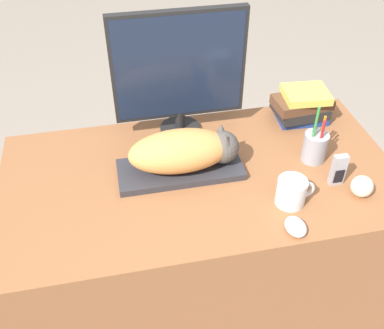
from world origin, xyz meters
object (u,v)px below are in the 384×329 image
pen_cup (315,146)px  phone (338,170)px  book_stack (302,105)px  cat (187,150)px  baseball (362,186)px  monitor (179,70)px  computer_mouse (296,227)px  keyboard (180,170)px  coffee_mug (292,192)px

pen_cup → phone: pen_cup is taller
book_stack → cat: bearing=-156.5°
pen_cup → baseball: bearing=-69.0°
cat → monitor: size_ratio=0.79×
monitor → book_stack: size_ratio=2.10×
cat → computer_mouse: bearing=-51.3°
phone → cat: bearing=161.4°
keyboard → phone: (0.49, -0.16, 0.04)m
keyboard → book_stack: bearing=22.5°
coffee_mug → phone: (0.18, 0.05, 0.01)m
keyboard → cat: cat is taller
baseball → phone: bearing=129.2°
pen_cup → book_stack: 0.24m
keyboard → cat: bearing=0.0°
computer_mouse → coffee_mug: 0.12m
cat → monitor: monitor is taller
cat → pen_cup: size_ratio=1.68×
baseball → cat: bearing=156.8°
cat → phone: 0.49m
computer_mouse → book_stack: bearing=66.7°
keyboard → baseball: (0.54, -0.22, 0.02)m
keyboard → monitor: (0.04, 0.24, 0.24)m
coffee_mug → phone: size_ratio=1.08×
monitor → phone: size_ratio=4.09×
computer_mouse → phone: 0.27m
cat → pen_cup: pen_cup is taller
cat → baseball: (0.52, -0.22, -0.06)m
baseball → book_stack: size_ratio=0.32×
keyboard → coffee_mug: coffee_mug is taller
computer_mouse → keyboard: bearing=131.2°
keyboard → computer_mouse: computer_mouse is taller
cat → computer_mouse: 0.42m
cat → baseball: bearing=-23.2°
computer_mouse → baseball: 0.28m
keyboard → phone: phone is taller
computer_mouse → phone: bearing=39.1°
coffee_mug → computer_mouse: bearing=-104.3°
monitor → computer_mouse: monitor is taller
keyboard → computer_mouse: (0.28, -0.33, 0.00)m
phone → pen_cup: bearing=99.7°
coffee_mug → monitor: bearing=120.9°
keyboard → pen_cup: 0.47m
pen_cup → phone: (0.02, -0.13, -0.00)m
baseball → pen_cup: bearing=111.0°
monitor → coffee_mug: bearing=-59.1°
cat → keyboard: bearing=-180.0°
pen_cup → baseball: (0.08, -0.20, -0.02)m
coffee_mug → book_stack: book_stack is taller
cat → coffee_mug: (0.29, -0.21, -0.05)m
cat → computer_mouse: cat is taller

